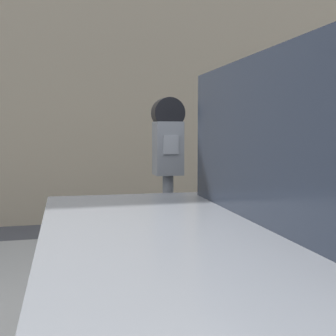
% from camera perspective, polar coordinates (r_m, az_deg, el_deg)
% --- Properties ---
extents(sidewalk, '(24.00, 2.80, 0.14)m').
position_cam_1_polar(sidewalk, '(4.41, -8.27, -13.09)').
color(sidewalk, '#9E9B96').
rests_on(sidewalk, ground_plane).
extents(parking_meter, '(0.20, 0.15, 1.48)m').
position_cam_1_polar(parking_meter, '(3.07, 0.00, 0.17)').
color(parking_meter, slate).
rests_on(parking_meter, sidewalk).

